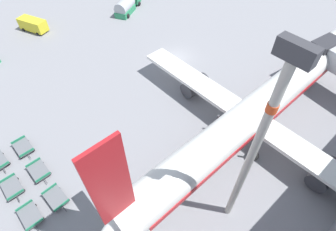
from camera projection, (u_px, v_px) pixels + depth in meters
ground_plane at (178, 56)px, 43.66m from camera, size 500.00×500.00×0.00m
airplane at (257, 110)px, 30.66m from camera, size 35.09×45.31×14.54m
fuel_tanker_secondary at (127, 5)px, 53.04m from camera, size 6.04×8.06×3.16m
service_van at (33, 24)px, 48.21m from camera, size 5.69×4.03×2.24m
baggage_dolly_row_near_col_b at (12, 188)px, 27.43m from camera, size 3.29×1.81×0.92m
baggage_dolly_row_near_col_c at (30, 216)px, 25.45m from camera, size 3.31×1.83×0.92m
baggage_dolly_row_mid_a_col_a at (23, 147)px, 30.83m from camera, size 3.31×1.85×0.92m
baggage_dolly_row_mid_a_col_b at (39, 171)px, 28.74m from camera, size 3.31×1.85×0.92m
baggage_dolly_row_mid_a_col_c at (56, 198)px, 26.67m from camera, size 3.34×1.92×0.92m
apron_light_mast at (255, 148)px, 18.02m from camera, size 2.00×0.70×19.39m
stand_guidance_stripe at (191, 167)px, 29.58m from camera, size 0.70×25.39×0.01m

